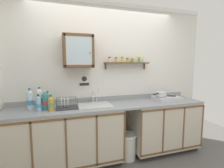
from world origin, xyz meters
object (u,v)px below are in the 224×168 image
Objects in this scene: saucepan at (161,94)px; bottle_water_clear_1 at (30,100)px; bottle_water_blue_0 at (39,104)px; bottle_detergent_teal_5 at (45,101)px; hot_plate_stove at (167,98)px; trash_bin at (127,146)px; bottle_juice_amber_3 at (51,104)px; bottle_opaque_white_2 at (40,99)px; dish_rack at (66,106)px; sink at (95,106)px; wall_cabinet at (78,51)px; bottle_soda_green_4 at (48,100)px; warning_sign at (84,81)px.

bottle_water_clear_1 reaches higher than saucepan.
bottle_detergent_teal_5 is (0.08, 0.09, 0.02)m from bottle_water_blue_0.
trash_bin is at bearing -174.75° from hot_plate_stove.
trash_bin is (1.16, 0.01, -0.81)m from bottle_juice_amber_3.
bottle_water_blue_0 is at bearing -89.87° from bottle_opaque_white_2.
saucepan is 1.40× the size of bottle_juice_amber_3.
hot_plate_stove is 1.96m from bottle_juice_amber_3.
bottle_water_clear_1 is at bearing -170.38° from bottle_opaque_white_2.
dish_rack is (0.37, 0.08, -0.07)m from bottle_water_blue_0.
sink is at bearing 9.04° from bottle_water_blue_0.
bottle_juice_amber_3 reaches higher than hot_plate_stove.
saucepan is 2.01m from bottle_water_blue_0.
bottle_opaque_white_2 is 0.62× the size of wall_cabinet.
trash_bin is at bearing 0.37° from bottle_water_blue_0.
bottle_water_blue_0 is 0.57× the size of trash_bin.
bottle_opaque_white_2 is 0.24m from bottle_juice_amber_3.
trash_bin is (0.52, -0.12, -0.68)m from sink.
hot_plate_stove is at bearing 2.21° from bottle_water_blue_0.
bottle_opaque_white_2 reaches higher than bottle_water_clear_1.
bottle_soda_green_4 is 0.49× the size of wall_cabinet.
bottle_opaque_white_2 is at bearing 178.01° from saucepan.
bottle_soda_green_4 is at bearing 7.71° from bottle_water_clear_1.
bottle_detergent_teal_5 is at bearing -179.45° from saucepan.
bottle_water_clear_1 is 0.97× the size of bottle_opaque_white_2.
saucepan is at bearing 7.93° from trash_bin.
bottle_juice_amber_3 is (0.29, -0.16, -0.03)m from bottle_water_clear_1.
bottle_opaque_white_2 is 0.76× the size of trash_bin.
bottle_water_blue_0 is at bearing -120.39° from bottle_soda_green_4.
bottle_juice_amber_3 is (-0.64, -0.13, 0.13)m from sink.
bottle_opaque_white_2 is 1.13× the size of bottle_detergent_teal_5.
warning_sign is at bearing 29.14° from bottle_water_blue_0.
bottle_juice_amber_3 is 0.55× the size of trash_bin.
dish_rack is 1.23× the size of warning_sign.
wall_cabinet is (0.70, 0.10, 0.71)m from bottle_water_clear_1.
bottle_soda_green_4 reaches higher than bottle_juice_amber_3.
bottle_soda_green_4 is at bearing 175.40° from sink.
hot_plate_stove is at bearing -2.48° from bottle_opaque_white_2.
sink is 2.17× the size of bottle_water_blue_0.
hot_plate_stove is 1.59× the size of bottle_detergent_teal_5.
saucepan is 1.92m from bottle_detergent_teal_5.
bottle_opaque_white_2 is 0.75m from warning_sign.
bottle_water_blue_0 is (-2.12, -0.08, 0.07)m from hot_plate_stove.
hot_plate_stove is at bearing -1.80° from bottle_water_clear_1.
dish_rack is at bearing -174.26° from sink.
sink is 1.24× the size of trash_bin.
saucepan is 1.15× the size of bottle_detergent_teal_5.
warning_sign is 1.30m from trash_bin.
wall_cabinet is at bearing 7.75° from bottle_water_clear_1.
dish_rack is 0.62× the size of wall_cabinet.
bottle_soda_green_4 reaches higher than hot_plate_stove.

